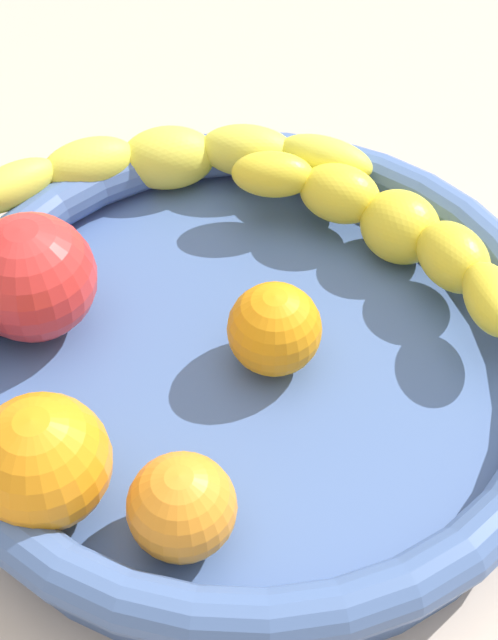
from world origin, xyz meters
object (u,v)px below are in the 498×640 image
banana_draped_left (169,161)px  banana_draped_right (391,227)px  orange_mid_right (42,462)px  orange_mid_left (182,507)px  orange_front (274,329)px  tomato_red (32,277)px  fruit_bowl (249,352)px

banana_draped_left → banana_draped_right: size_ratio=1.46×
banana_draped_right → orange_mid_right: 24.67cm
orange_mid_left → orange_mid_right: orange_mid_right is taller
orange_front → orange_mid_right: 14.27cm
banana_draped_right → orange_mid_left: orange_mid_left is taller
orange_mid_left → orange_front: bearing=53.8°
banana_draped_right → orange_front: orange_front is taller
banana_draped_right → orange_front: (-8.71, -5.86, -0.25)cm
orange_mid_left → banana_draped_right: bearing=44.5°
orange_front → tomato_red: tomato_red is taller
orange_front → banana_draped_left: bearing=100.1°
fruit_bowl → banana_draped_left: 15.05cm
orange_front → orange_mid_right: (-12.91, -6.03, 0.75)cm
banana_draped_right → orange_mid_right: orange_mid_right is taller
banana_draped_left → banana_draped_right: 14.91cm
banana_draped_left → orange_mid_left: size_ratio=5.02×
banana_draped_right → orange_mid_left: 22.02cm
banana_draped_right → orange_mid_left: (-15.71, -15.43, -0.24)cm
banana_draped_right → orange_front: 10.50cm
tomato_red → orange_front: bearing=-26.4°
orange_front → tomato_red: 13.62cm
banana_draped_left → orange_mid_left: 25.34cm
fruit_bowl → orange_mid_left: 11.90cm
orange_mid_right → orange_mid_left: bearing=-31.0°
banana_draped_left → orange_front: size_ratio=5.05×
banana_draped_left → banana_draped_right: banana_draped_right is taller
orange_mid_right → tomato_red: (0.75, 12.07, 0.28)cm
orange_front → orange_mid_left: 11.86cm
orange_front → tomato_red: bearing=153.6°
banana_draped_left → orange_mid_right: size_ratio=3.91×
banana_draped_left → tomato_red: 13.32cm
tomato_red → banana_draped_right: bearing=-0.5°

